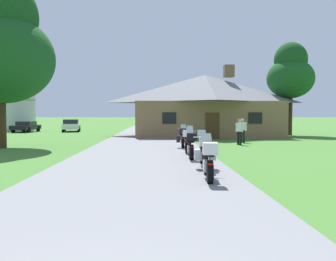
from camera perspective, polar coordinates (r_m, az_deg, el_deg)
name	(u,v)px	position (r m, az deg, el deg)	size (l,w,h in m)	color
ground_plane	(146,146)	(22.06, -3.52, -2.51)	(500.00, 500.00, 0.00)	#42752D
asphalt_driveway	(145,149)	(20.07, -3.67, -2.93)	(6.40, 80.00, 0.06)	slate
motorcycle_yellow_nearest_to_camera	(208,160)	(10.43, 6.45, -4.76)	(0.66, 2.08, 1.30)	black
motorcycle_white_second_in_row	(204,152)	(12.86, 5.75, -3.42)	(0.76, 2.08, 1.30)	black
motorcycle_silver_third_in_row	(191,145)	(15.46, 3.66, -2.37)	(0.66, 2.08, 1.30)	black
motorcycle_white_fourth_in_row	(188,141)	(18.11, 3.26, -1.65)	(0.82, 2.07, 1.30)	black
motorcycle_green_farthest_in_row	(183,138)	(20.63, 2.42, -1.16)	(0.83, 2.08, 1.30)	black
stone_lodge	(205,105)	(33.04, 5.88, 4.15)	(12.99, 9.53, 6.48)	brown
bystander_white_shirt_near_lodge	(239,130)	(23.37, 11.32, 0.06)	(0.41, 0.43, 1.69)	black
bystander_white_shirt_beside_signpost	(243,129)	(25.23, 11.83, 0.19)	(0.49, 0.37, 1.67)	black
tree_left_near	(1,46)	(23.05, -25.14, 12.11)	(6.03, 6.03, 9.82)	#422D19
tree_right_of_lodge	(291,73)	(35.66, 18.97, 8.64)	(4.35, 4.35, 8.69)	#422D19
metal_silo_distant	(19,96)	(49.09, -22.67, 5.05)	(4.01, 4.01, 8.50)	#B2B7BC
parked_white_suv_far_left	(71,125)	(42.61, -15.16, 0.89)	(2.60, 4.85, 1.40)	silver
parked_black_sedan_far_left	(26,126)	(42.69, -21.72, 0.62)	(2.13, 4.32, 1.20)	black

